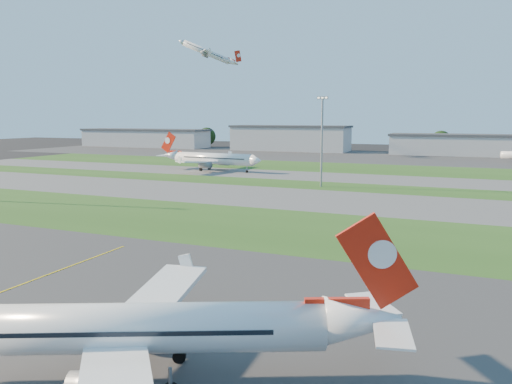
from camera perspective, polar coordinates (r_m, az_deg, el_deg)
The scene contains 17 objects.
grass_strip_a at distance 100.97m, azimuth -9.52°, elevation -2.96°, with size 300.00×34.00×0.01m, color #244717.
taxiway_a at distance 129.59m, azimuth -1.71°, elevation -0.32°, with size 300.00×32.00×0.01m, color #515154.
grass_strip_b at distance 152.45m, azimuth 2.19°, elevation 1.01°, with size 300.00×18.00×0.01m, color #244717.
taxiway_b at distance 173.06m, azimuth 4.76°, elevation 1.89°, with size 300.00×26.00×0.01m, color #515154.
grass_strip_c at distance 204.52m, azimuth 7.64°, elevation 2.86°, with size 300.00×40.00×0.01m, color #244717.
apron_far at distance 262.69m, azimuth 11.09°, elevation 4.01°, with size 400.00×80.00×0.01m, color #333335.
airliner_parked at distance 40.11m, azimuth -13.90°, elevation -15.01°, with size 34.34×29.26×11.50m.
airliner_taxiing at distance 188.23m, azimuth -4.97°, elevation 3.79°, with size 41.17×34.79×12.85m.
airliner_departing at distance 282.80m, azimuth -5.62°, elevation 15.61°, with size 30.40×25.93×10.21m.
light_mast_centre at distance 144.70m, azimuth 7.54°, elevation 6.43°, with size 3.20×0.70×25.80m.
hangar_far_west at distance 351.50m, azimuth -12.60°, elevation 6.07°, with size 91.80×23.00×12.20m.
hangar_west at distance 303.09m, azimuth 3.91°, elevation 6.17°, with size 71.40×23.00×15.20m.
hangar_east at distance 286.84m, azimuth 23.24°, elevation 4.98°, with size 81.60×23.00×11.20m.
tree_far_west at distance 386.02m, azimuth -16.35°, elevation 6.18°, with size 11.00×11.00×12.00m.
tree_west at distance 343.06m, azimuth -5.65°, elevation 6.34°, with size 12.10×12.10×13.20m.
tree_mid_west at distance 306.68m, azimuth 9.03°, elevation 5.78°, with size 9.90×9.90×10.80m.
tree_mid_east at distance 301.05m, azimuth 20.38°, elevation 5.49°, with size 11.55×11.55×12.60m.
Camera 1 is at (53.20, -31.48, 19.88)m, focal length 35.00 mm.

